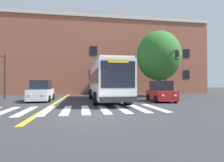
# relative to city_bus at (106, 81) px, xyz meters

# --- Properties ---
(ground_plane) EXTENTS (120.00, 120.00, 0.00)m
(ground_plane) POSITION_rel_city_bus_xyz_m (-1.53, -7.44, -1.85)
(ground_plane) COLOR #303033
(crosswalk) EXTENTS (10.79, 4.20, 0.01)m
(crosswalk) POSITION_rel_city_bus_xyz_m (-2.47, -5.26, -1.85)
(crosswalk) COLOR white
(crosswalk) RESTS_ON ground
(lane_line_yellow_inner) EXTENTS (0.12, 36.00, 0.01)m
(lane_line_yellow_inner) POSITION_rel_city_bus_xyz_m (-4.42, 8.74, -1.85)
(lane_line_yellow_inner) COLOR gold
(lane_line_yellow_inner) RESTS_ON ground
(lane_line_yellow_outer) EXTENTS (0.12, 36.00, 0.01)m
(lane_line_yellow_outer) POSITION_rel_city_bus_xyz_m (-4.26, 8.74, -1.85)
(lane_line_yellow_outer) COLOR gold
(lane_line_yellow_outer) RESTS_ON ground
(city_bus) EXTENTS (3.07, 10.83, 3.42)m
(city_bus) POSITION_rel_city_bus_xyz_m (0.00, 0.00, 0.00)
(city_bus) COLOR white
(city_bus) RESTS_ON ground
(car_white_near_lane) EXTENTS (2.10, 4.05, 1.89)m
(car_white_near_lane) POSITION_rel_city_bus_xyz_m (-5.92, 0.68, -0.99)
(car_white_near_lane) COLOR white
(car_white_near_lane) RESTS_ON ground
(car_red_far_lane) EXTENTS (2.14, 3.80, 1.84)m
(car_red_far_lane) POSITION_rel_city_bus_xyz_m (4.83, -1.18, -1.01)
(car_red_far_lane) COLOR #AD1E1E
(car_red_far_lane) RESTS_ON ground
(car_teal_behind_bus) EXTENTS (2.37, 4.50, 1.78)m
(car_teal_behind_bus) POSITION_rel_city_bus_xyz_m (-0.37, 10.34, -1.05)
(car_teal_behind_bus) COLOR #236B70
(car_teal_behind_bus) RESTS_ON ground
(traffic_light_near_corner) EXTENTS (0.44, 2.61, 5.75)m
(traffic_light_near_corner) POSITION_rel_city_bus_xyz_m (7.76, 2.78, 1.92)
(traffic_light_near_corner) COLOR #28282D
(traffic_light_near_corner) RESTS_ON ground
(traffic_light_overhead) EXTENTS (0.34, 4.32, 4.73)m
(traffic_light_overhead) POSITION_rel_city_bus_xyz_m (0.11, 3.94, 1.33)
(traffic_light_overhead) COLOR #28282D
(traffic_light_overhead) RESTS_ON ground
(street_tree_curbside_large) EXTENTS (7.84, 7.81, 8.27)m
(street_tree_curbside_large) POSITION_rel_city_bus_xyz_m (7.29, 4.84, 3.27)
(street_tree_curbside_large) COLOR #4C3D2D
(street_tree_curbside_large) RESTS_ON ground
(building_facade) EXTENTS (37.95, 8.92, 12.43)m
(building_facade) POSITION_rel_city_bus_xyz_m (-0.72, 14.72, 4.37)
(building_facade) COLOR #9E5642
(building_facade) RESTS_ON ground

